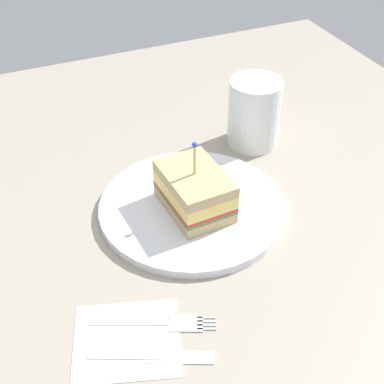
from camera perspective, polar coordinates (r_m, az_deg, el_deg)
ground_plane at (r=73.95cm, az=-0.00°, el=-2.51°), size 99.46×99.46×2.00cm
plate at (r=72.92cm, az=-0.00°, el=-1.58°), size 24.19×24.19×1.15cm
sandwich_half_center at (r=70.20cm, az=0.21°, el=0.08°), size 7.55×10.43×10.09cm
drink_glass at (r=84.47cm, az=6.33°, el=7.64°), size 7.80×7.80×10.26cm
napkin at (r=59.64cm, az=-6.65°, el=-14.72°), size 13.37×12.67×0.15cm
fork at (r=60.48cm, az=-2.45°, el=-13.18°), size 12.68×6.36×0.35cm
knife at (r=58.05cm, az=-3.42°, el=-16.40°), size 11.91×6.11×0.35cm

